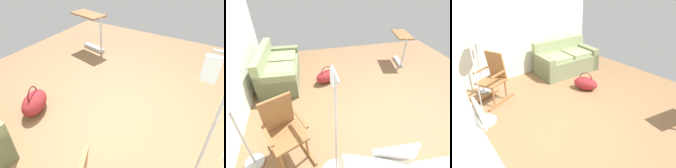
# 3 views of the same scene
# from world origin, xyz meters

# --- Properties ---
(ground_plane) EXTENTS (6.47, 6.47, 0.00)m
(ground_plane) POSITION_xyz_m (0.00, 0.00, 0.00)
(ground_plane) COLOR olive
(overbed_table) EXTENTS (0.88, 0.55, 0.84)m
(overbed_table) POSITION_xyz_m (1.78, -1.51, 0.53)
(overbed_table) COLOR #B2B5BA
(overbed_table) RESTS_ON ground
(duffel_bag) EXTENTS (0.53, 0.64, 0.43)m
(duffel_bag) POSITION_xyz_m (1.22, 0.77, 0.15)
(duffel_bag) COLOR maroon
(duffel_bag) RESTS_ON ground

